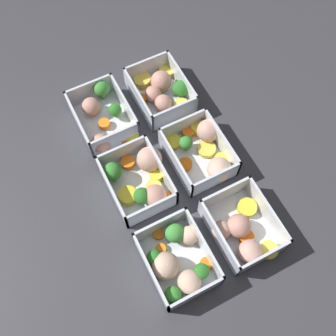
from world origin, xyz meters
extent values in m
plane|color=#38383D|center=(0.00, 0.00, 0.00)|extent=(4.00, 4.00, 0.00)
cube|color=silver|center=(-0.17, -0.07, 0.00)|extent=(0.14, 0.11, 0.00)
cube|color=silver|center=(-0.17, -0.12, 0.03)|extent=(0.14, 0.01, 0.06)
cube|color=silver|center=(-0.17, -0.02, 0.03)|extent=(0.14, 0.00, 0.06)
cube|color=silver|center=(-0.24, -0.07, 0.03)|extent=(0.01, 0.11, 0.06)
cube|color=silver|center=(-0.10, -0.07, 0.03)|extent=(0.01, 0.11, 0.06)
cylinder|color=#DBC647|center=(-0.23, -0.09, 0.01)|extent=(0.05, 0.05, 0.01)
cylinder|color=orange|center=(-0.19, -0.07, 0.01)|extent=(0.04, 0.04, 0.01)
sphere|color=#D19E8C|center=(-0.22, -0.06, 0.03)|extent=(0.05, 0.05, 0.04)
cylinder|color=yellow|center=(-0.14, -0.10, 0.01)|extent=(0.05, 0.05, 0.02)
sphere|color=tan|center=(-0.17, -0.06, 0.03)|extent=(0.06, 0.06, 0.05)
sphere|color=#D19E8C|center=(-0.16, -0.03, 0.02)|extent=(0.05, 0.05, 0.04)
cube|color=silver|center=(0.00, -0.07, 0.00)|extent=(0.14, 0.11, 0.00)
cube|color=silver|center=(0.00, -0.12, 0.03)|extent=(0.14, 0.01, 0.06)
cube|color=silver|center=(0.00, -0.02, 0.03)|extent=(0.14, 0.00, 0.06)
cube|color=silver|center=(-0.07, -0.07, 0.03)|extent=(0.01, 0.11, 0.06)
cube|color=silver|center=(0.07, -0.07, 0.03)|extent=(0.01, 0.11, 0.06)
cylinder|color=orange|center=(-0.01, -0.04, 0.01)|extent=(0.04, 0.04, 0.01)
cylinder|color=yellow|center=(0.06, -0.10, 0.01)|extent=(0.04, 0.04, 0.02)
cylinder|color=orange|center=(0.06, -0.08, 0.01)|extent=(0.04, 0.04, 0.01)
sphere|color=beige|center=(-0.05, -0.09, 0.03)|extent=(0.06, 0.06, 0.05)
sphere|color=#D19E8C|center=(0.04, -0.11, 0.03)|extent=(0.05, 0.05, 0.05)
cylinder|color=yellow|center=(0.05, -0.04, 0.01)|extent=(0.04, 0.04, 0.01)
cylinder|color=#DBC647|center=(0.01, -0.09, 0.01)|extent=(0.05, 0.05, 0.01)
cylinder|color=yellow|center=(-0.03, -0.11, 0.01)|extent=(0.04, 0.04, 0.01)
cylinder|color=#49883F|center=(0.03, -0.06, 0.01)|extent=(0.01, 0.01, 0.01)
sphere|color=#388433|center=(0.03, -0.06, 0.03)|extent=(0.03, 0.03, 0.03)
cube|color=silver|center=(0.17, -0.07, 0.00)|extent=(0.14, 0.11, 0.00)
cube|color=silver|center=(0.17, -0.12, 0.03)|extent=(0.14, 0.01, 0.06)
cube|color=silver|center=(0.17, -0.02, 0.03)|extent=(0.14, 0.00, 0.06)
cube|color=silver|center=(0.10, -0.07, 0.03)|extent=(0.01, 0.11, 0.06)
cube|color=silver|center=(0.24, -0.07, 0.03)|extent=(0.01, 0.11, 0.06)
sphere|color=tan|center=(0.20, -0.08, 0.03)|extent=(0.07, 0.07, 0.05)
cylinder|color=orange|center=(0.12, -0.05, 0.01)|extent=(0.03, 0.03, 0.01)
cylinder|color=#407A37|center=(0.16, -0.11, 0.01)|extent=(0.01, 0.01, 0.01)
sphere|color=#2D7228|center=(0.16, -0.11, 0.03)|extent=(0.04, 0.04, 0.04)
cylinder|color=#DBC647|center=(0.12, -0.10, 0.01)|extent=(0.05, 0.05, 0.02)
cylinder|color=#DBC647|center=(0.23, -0.11, 0.01)|extent=(0.05, 0.05, 0.02)
cylinder|color=orange|center=(0.18, -0.03, 0.01)|extent=(0.03, 0.03, 0.01)
sphere|color=tan|center=(0.14, -0.06, 0.02)|extent=(0.04, 0.04, 0.04)
cylinder|color=#DBC647|center=(0.23, -0.05, 0.01)|extent=(0.05, 0.05, 0.02)
sphere|color=tan|center=(0.18, -0.05, 0.02)|extent=(0.04, 0.04, 0.04)
cube|color=silver|center=(-0.17, 0.07, 0.00)|extent=(0.14, 0.11, 0.00)
cube|color=silver|center=(-0.17, 0.02, 0.03)|extent=(0.14, 0.00, 0.06)
cube|color=silver|center=(-0.17, 0.12, 0.03)|extent=(0.14, 0.01, 0.06)
cube|color=silver|center=(-0.24, 0.07, 0.03)|extent=(0.01, 0.11, 0.06)
cube|color=silver|center=(-0.10, 0.07, 0.03)|extent=(0.01, 0.11, 0.06)
cylinder|color=#407A37|center=(-0.15, 0.11, 0.01)|extent=(0.01, 0.01, 0.01)
sphere|color=#2D7228|center=(-0.15, 0.11, 0.03)|extent=(0.03, 0.03, 0.03)
sphere|color=beige|center=(-0.17, 0.09, 0.03)|extent=(0.07, 0.07, 0.05)
cylinder|color=#49883F|center=(-0.22, 0.11, 0.01)|extent=(0.01, 0.01, 0.01)
sphere|color=#388433|center=(-0.22, 0.11, 0.03)|extent=(0.03, 0.03, 0.03)
sphere|color=beige|center=(-0.22, 0.07, 0.03)|extent=(0.06, 0.06, 0.04)
cylinder|color=orange|center=(-0.20, 0.02, 0.01)|extent=(0.03, 0.03, 0.01)
cylinder|color=orange|center=(-0.11, 0.08, 0.01)|extent=(0.03, 0.03, 0.01)
sphere|color=beige|center=(-0.14, 0.03, 0.02)|extent=(0.05, 0.05, 0.04)
cylinder|color=#519448|center=(-0.13, 0.05, 0.01)|extent=(0.01, 0.01, 0.01)
sphere|color=#42933D|center=(-0.13, 0.05, 0.03)|extent=(0.04, 0.04, 0.04)
cylinder|color=orange|center=(-0.14, 0.09, 0.01)|extent=(0.02, 0.02, 0.01)
cylinder|color=#407A37|center=(-0.21, 0.04, 0.01)|extent=(0.01, 0.01, 0.02)
sphere|color=#2D7228|center=(-0.21, 0.04, 0.03)|extent=(0.03, 0.03, 0.03)
cube|color=silver|center=(0.00, 0.07, 0.00)|extent=(0.14, 0.11, 0.00)
cube|color=silver|center=(0.00, 0.02, 0.03)|extent=(0.14, 0.00, 0.06)
cube|color=silver|center=(0.00, 0.12, 0.03)|extent=(0.14, 0.01, 0.06)
cube|color=silver|center=(-0.07, 0.07, 0.03)|extent=(0.01, 0.11, 0.06)
cube|color=silver|center=(0.07, 0.07, 0.03)|extent=(0.01, 0.11, 0.06)
cylinder|color=#49883F|center=(0.04, 0.10, 0.01)|extent=(0.01, 0.01, 0.02)
sphere|color=#388433|center=(0.04, 0.10, 0.03)|extent=(0.04, 0.04, 0.04)
cylinder|color=yellow|center=(-0.01, 0.10, 0.01)|extent=(0.05, 0.05, 0.02)
sphere|color=#D19E8C|center=(0.03, 0.03, 0.03)|extent=(0.06, 0.06, 0.05)
cylinder|color=#407A37|center=(-0.04, 0.07, 0.01)|extent=(0.01, 0.01, 0.02)
sphere|color=#2D7228|center=(-0.04, 0.07, 0.03)|extent=(0.03, 0.03, 0.03)
cylinder|color=#DBC647|center=(-0.02, 0.04, 0.01)|extent=(0.05, 0.05, 0.01)
cylinder|color=orange|center=(-0.06, 0.03, 0.01)|extent=(0.04, 0.04, 0.01)
cylinder|color=yellow|center=(0.00, 0.03, 0.01)|extent=(0.04, 0.04, 0.02)
sphere|color=tan|center=(-0.04, 0.05, 0.03)|extent=(0.05, 0.05, 0.05)
cylinder|color=orange|center=(0.05, 0.07, 0.01)|extent=(0.04, 0.04, 0.01)
cube|color=silver|center=(0.17, 0.07, 0.00)|extent=(0.14, 0.11, 0.00)
cube|color=silver|center=(0.17, 0.02, 0.03)|extent=(0.14, 0.00, 0.06)
cube|color=silver|center=(0.17, 0.12, 0.03)|extent=(0.14, 0.01, 0.06)
cube|color=silver|center=(0.10, 0.07, 0.03)|extent=(0.01, 0.11, 0.06)
cube|color=silver|center=(0.24, 0.07, 0.03)|extent=(0.01, 0.11, 0.06)
cylinder|color=orange|center=(0.11, 0.05, 0.01)|extent=(0.04, 0.04, 0.01)
sphere|color=tan|center=(0.21, 0.08, 0.02)|extent=(0.05, 0.05, 0.04)
cylinder|color=yellow|center=(0.11, 0.03, 0.01)|extent=(0.04, 0.04, 0.02)
sphere|color=tan|center=(0.11, 0.10, 0.02)|extent=(0.06, 0.06, 0.04)
cylinder|color=#407A37|center=(0.17, 0.04, 0.01)|extent=(0.01, 0.01, 0.01)
sphere|color=#2D7228|center=(0.17, 0.04, 0.03)|extent=(0.03, 0.03, 0.03)
cylinder|color=#519448|center=(0.23, 0.05, 0.01)|extent=(0.01, 0.01, 0.02)
sphere|color=#42933D|center=(0.23, 0.05, 0.03)|extent=(0.04, 0.04, 0.04)
cylinder|color=orange|center=(0.16, 0.07, 0.01)|extent=(0.03, 0.03, 0.01)
camera|label=1|loc=(-0.30, 0.15, 0.74)|focal=42.00mm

